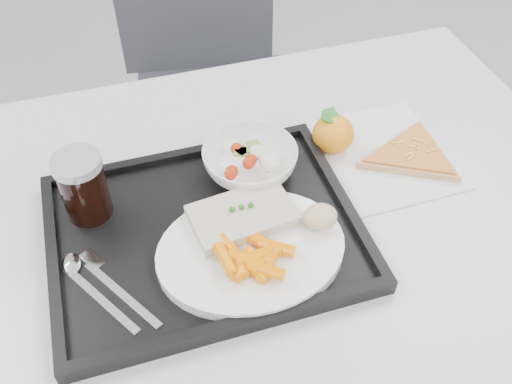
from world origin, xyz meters
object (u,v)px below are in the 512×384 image
(pizza_slice, at_px, (412,155))
(tray, at_px, (205,233))
(dinner_plate, at_px, (251,251))
(salad_bowl, at_px, (250,161))
(cola_glass, at_px, (83,186))
(table, at_px, (237,242))
(tangerine, at_px, (333,134))
(chair, at_px, (208,66))

(pizza_slice, bearing_deg, tray, -170.62)
(dinner_plate, bearing_deg, tray, 129.91)
(salad_bowl, relative_size, pizza_slice, 0.72)
(salad_bowl, height_order, cola_glass, cola_glass)
(table, distance_m, cola_glass, 0.26)
(cola_glass, bearing_deg, tangerine, 5.12)
(table, relative_size, cola_glass, 11.11)
(chair, bearing_deg, dinner_plate, -98.66)
(tangerine, bearing_deg, pizza_slice, -28.15)
(salad_bowl, bearing_deg, dinner_plate, -106.42)
(chair, distance_m, dinner_plate, 0.85)
(chair, bearing_deg, cola_glass, -116.75)
(salad_bowl, distance_m, tangerine, 0.16)
(tray, distance_m, cola_glass, 0.19)
(tray, distance_m, tangerine, 0.29)
(table, xyz_separation_m, pizza_slice, (0.32, 0.03, 0.08))
(chair, xyz_separation_m, dinner_plate, (-0.12, -0.81, 0.24))
(salad_bowl, bearing_deg, tangerine, 9.50)
(chair, relative_size, salad_bowl, 6.11)
(tangerine, xyz_separation_m, pizza_slice, (0.12, -0.06, -0.02))
(salad_bowl, bearing_deg, table, -121.89)
(table, bearing_deg, cola_glass, 164.07)
(chair, distance_m, salad_bowl, 0.70)
(chair, xyz_separation_m, cola_glass, (-0.33, -0.66, 0.28))
(dinner_plate, bearing_deg, chair, 81.34)
(chair, height_order, tray, chair)
(salad_bowl, bearing_deg, tray, -135.17)
(pizza_slice, bearing_deg, salad_bowl, 172.11)
(chair, relative_size, tangerine, 10.78)
(dinner_plate, height_order, cola_glass, cola_glass)
(salad_bowl, xyz_separation_m, pizza_slice, (0.27, -0.04, -0.03))
(chair, height_order, dinner_plate, chair)
(tangerine, bearing_deg, tray, -153.77)
(pizza_slice, bearing_deg, table, -173.99)
(chair, bearing_deg, tangerine, -82.74)
(chair, relative_size, dinner_plate, 3.44)
(pizza_slice, bearing_deg, chair, 106.15)
(table, xyz_separation_m, tangerine, (0.20, 0.10, 0.10))
(cola_glass, bearing_deg, pizza_slice, -2.91)
(cola_glass, height_order, tangerine, cola_glass)
(table, distance_m, tray, 0.10)
(tray, height_order, cola_glass, cola_glass)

